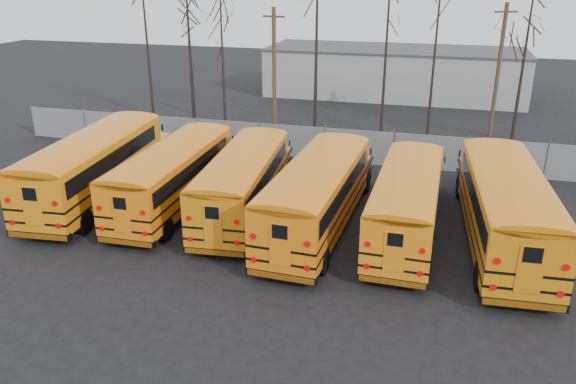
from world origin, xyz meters
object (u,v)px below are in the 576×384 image
(bus_f, at_px, (506,202))
(utility_pole_left, at_px, (274,74))
(bus_a, at_px, (96,161))
(bus_e, at_px, (407,197))
(bus_d, at_px, (318,190))
(bus_b, at_px, (174,171))
(bus_c, at_px, (244,177))
(utility_pole_right, at_px, (498,70))

(bus_f, bearing_deg, utility_pole_left, 133.05)
(bus_a, relative_size, bus_e, 1.13)
(bus_d, distance_m, utility_pole_left, 14.38)
(bus_b, xyz_separation_m, bus_d, (7.00, -0.76, 0.08))
(bus_e, bearing_deg, bus_c, 177.48)
(bus_a, distance_m, bus_e, 14.69)
(bus_c, height_order, utility_pole_right, utility_pole_right)
(bus_d, height_order, bus_f, bus_f)
(bus_b, bearing_deg, bus_a, -179.84)
(bus_a, distance_m, utility_pole_right, 25.57)
(utility_pole_left, relative_size, utility_pole_right, 0.97)
(bus_d, xyz_separation_m, utility_pole_left, (-5.80, 12.93, 2.43))
(bus_a, relative_size, bus_d, 1.05)
(bus_e, height_order, utility_pole_left, utility_pole_left)
(bus_b, xyz_separation_m, bus_c, (3.40, 0.08, -0.02))
(bus_b, relative_size, utility_pole_left, 1.31)
(bus_a, distance_m, utility_pole_left, 13.54)
(bus_c, bearing_deg, bus_e, -8.74)
(bus_c, distance_m, bus_f, 11.06)
(bus_c, xyz_separation_m, bus_f, (11.05, -0.32, 0.16))
(bus_a, bearing_deg, utility_pole_right, 36.15)
(bus_e, relative_size, utility_pole_right, 1.24)
(bus_a, bearing_deg, bus_e, -6.53)
(bus_e, bearing_deg, utility_pole_right, 76.75)
(bus_a, distance_m, bus_f, 18.48)
(bus_a, height_order, bus_f, bus_a)
(bus_b, relative_size, bus_c, 1.00)
(bus_c, height_order, utility_pole_left, utility_pole_left)
(utility_pole_left, bearing_deg, bus_b, -84.34)
(bus_c, height_order, bus_e, bus_c)
(bus_a, bearing_deg, bus_c, -4.19)
(bus_c, bearing_deg, bus_d, -18.46)
(bus_a, xyz_separation_m, bus_c, (7.42, 0.18, -0.18))
(utility_pole_right, bearing_deg, bus_e, -127.74)
(utility_pole_right, bearing_deg, bus_d, -138.05)
(bus_d, height_order, utility_pole_right, utility_pole_right)
(bus_b, distance_m, bus_d, 7.04)
(bus_c, height_order, bus_f, bus_f)
(utility_pole_left, bearing_deg, utility_pole_right, 29.96)
(bus_a, relative_size, bus_f, 1.02)
(bus_e, bearing_deg, bus_d, -172.79)
(bus_a, height_order, bus_d, bus_a)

